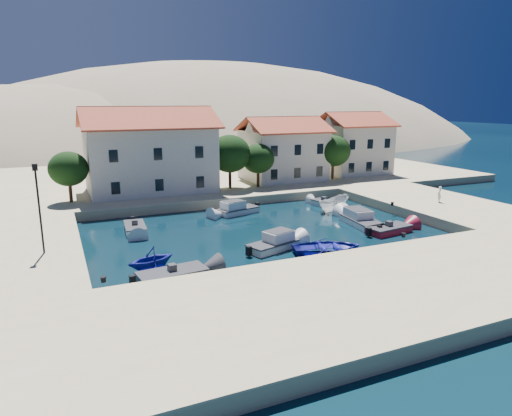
# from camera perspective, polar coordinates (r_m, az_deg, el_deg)

# --- Properties ---
(ground) EXTENTS (400.00, 400.00, 0.00)m
(ground) POSITION_cam_1_polar(r_m,az_deg,el_deg) (32.35, 8.04, -7.36)
(ground) COLOR black
(ground) RESTS_ON ground
(quay_south) EXTENTS (52.00, 12.00, 1.00)m
(quay_south) POSITION_cam_1_polar(r_m,az_deg,el_deg) (27.65, 14.75, -10.21)
(quay_south) COLOR tan
(quay_south) RESTS_ON ground
(quay_east) EXTENTS (11.00, 20.00, 1.00)m
(quay_east) POSITION_cam_1_polar(r_m,az_deg,el_deg) (52.30, 21.47, 0.35)
(quay_east) COLOR tan
(quay_east) RESTS_ON ground
(quay_west) EXTENTS (8.00, 20.00, 1.00)m
(quay_west) POSITION_cam_1_polar(r_m,az_deg,el_deg) (37.26, -27.16, -5.14)
(quay_west) COLOR tan
(quay_west) RESTS_ON ground
(quay_north) EXTENTS (80.00, 36.00, 1.00)m
(quay_north) POSITION_cam_1_polar(r_m,az_deg,el_deg) (67.02, -7.86, 3.78)
(quay_north) COLOR tan
(quay_north) RESTS_ON ground
(hills) EXTENTS (254.00, 176.00, 99.00)m
(hills) POSITION_cam_1_polar(r_m,az_deg,el_deg) (157.55, -9.85, 0.24)
(hills) COLOR gray
(hills) RESTS_ON ground
(building_left) EXTENTS (14.70, 9.45, 9.70)m
(building_left) POSITION_cam_1_polar(r_m,az_deg,el_deg) (54.81, -13.17, 7.23)
(building_left) COLOR beige
(building_left) RESTS_ON quay_north
(building_mid) EXTENTS (10.50, 8.40, 8.30)m
(building_mid) POSITION_cam_1_polar(r_m,az_deg,el_deg) (61.77, 3.41, 7.51)
(building_mid) COLOR beige
(building_mid) RESTS_ON quay_north
(building_right) EXTENTS (9.45, 8.40, 8.80)m
(building_right) POSITION_cam_1_polar(r_m,az_deg,el_deg) (68.89, 12.02, 8.04)
(building_right) COLOR beige
(building_right) RESTS_ON quay_north
(trees) EXTENTS (37.30, 5.30, 6.45)m
(trees) POSITION_cam_1_polar(r_m,az_deg,el_deg) (55.48, -1.82, 6.49)
(trees) COLOR #382314
(trees) RESTS_ON quay_north
(lamppost) EXTENTS (0.35, 0.25, 6.22)m
(lamppost) POSITION_cam_1_polar(r_m,az_deg,el_deg) (34.22, -25.55, 0.88)
(lamppost) COLOR black
(lamppost) RESTS_ON quay_west
(bollards) EXTENTS (29.36, 9.56, 0.30)m
(bollards) POSITION_cam_1_polar(r_m,az_deg,el_deg) (36.52, 8.63, -3.08)
(bollards) COLOR black
(bollards) RESTS_ON ground
(motorboat_grey_sw) EXTENTS (4.62, 2.45, 1.25)m
(motorboat_grey_sw) POSITION_cam_1_polar(r_m,az_deg,el_deg) (30.34, -10.41, -8.27)
(motorboat_grey_sw) COLOR #35363B
(motorboat_grey_sw) RESTS_ON ground
(cabin_cruiser_south) EXTENTS (4.63, 3.03, 1.60)m
(cabin_cruiser_south) POSITION_cam_1_polar(r_m,az_deg,el_deg) (35.60, 2.15, -4.49)
(cabin_cruiser_south) COLOR silver
(cabin_cruiser_south) RESTS_ON ground
(rowboat_south) EXTENTS (6.12, 5.04, 1.10)m
(rowboat_south) POSITION_cam_1_polar(r_m,az_deg,el_deg) (35.47, 8.89, -5.52)
(rowboat_south) COLOR #1B2099
(rowboat_south) RESTS_ON ground
(motorboat_red_se) EXTENTS (4.40, 2.43, 1.25)m
(motorboat_red_se) POSITION_cam_1_polar(r_m,az_deg,el_deg) (41.81, 16.26, -2.60)
(motorboat_red_se) COLOR maroon
(motorboat_red_se) RESTS_ON ground
(cabin_cruiser_east) EXTENTS (2.79, 5.51, 1.60)m
(cabin_cruiser_east) POSITION_cam_1_polar(r_m,az_deg,el_deg) (43.68, 13.06, -1.50)
(cabin_cruiser_east) COLOR silver
(cabin_cruiser_east) RESTS_ON ground
(boat_east) EXTENTS (4.70, 2.99, 1.70)m
(boat_east) POSITION_cam_1_polar(r_m,az_deg,el_deg) (48.95, 9.67, -0.34)
(boat_east) COLOR silver
(boat_east) RESTS_ON ground
(motorboat_white_ne) EXTENTS (1.96, 3.31, 1.25)m
(motorboat_white_ne) POSITION_cam_1_polar(r_m,az_deg,el_deg) (50.92, 8.49, 0.57)
(motorboat_white_ne) COLOR silver
(motorboat_white_ne) RESTS_ON ground
(rowboat_west) EXTENTS (4.06, 3.76, 1.76)m
(rowboat_west) POSITION_cam_1_polar(r_m,az_deg,el_deg) (32.55, -12.94, -7.44)
(rowboat_west) COLOR #1B2099
(rowboat_west) RESTS_ON ground
(motorboat_white_west) EXTENTS (2.06, 4.06, 1.25)m
(motorboat_white_west) POSITION_cam_1_polar(r_m,az_deg,el_deg) (42.00, -14.88, -2.44)
(motorboat_white_west) COLOR silver
(motorboat_white_west) RESTS_ON ground
(cabin_cruiser_north) EXTENTS (4.71, 2.93, 1.60)m
(cabin_cruiser_north) POSITION_cam_1_polar(r_m,az_deg,el_deg) (46.94, -2.27, -0.15)
(cabin_cruiser_north) COLOR silver
(cabin_cruiser_north) RESTS_ON ground
(pedestrian) EXTENTS (0.73, 0.71, 1.69)m
(pedestrian) POSITION_cam_1_polar(r_m,az_deg,el_deg) (51.33, 21.93, 1.61)
(pedestrian) COLOR silver
(pedestrian) RESTS_ON quay_east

